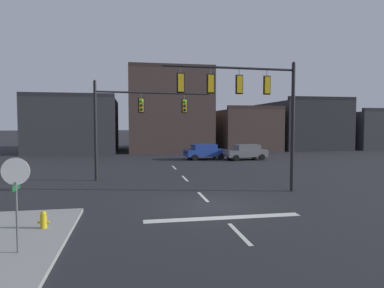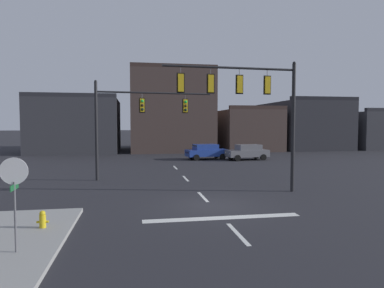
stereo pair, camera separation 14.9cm
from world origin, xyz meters
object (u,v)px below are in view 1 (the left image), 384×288
(fire_hydrant, at_px, (44,223))
(signal_mast_near_side, at_px, (251,98))
(stop_sign, at_px, (16,182))
(signal_mast_far_side, at_px, (131,114))
(car_lot_nearside, at_px, (205,151))
(car_lot_middle, at_px, (246,152))

(fire_hydrant, bearing_deg, signal_mast_near_side, 28.79)
(signal_mast_near_side, xyz_separation_m, stop_sign, (-9.50, -7.41, -3.01))
(signal_mast_far_side, distance_m, fire_hydrant, 12.24)
(stop_sign, bearing_deg, signal_mast_near_side, 37.96)
(signal_mast_near_side, height_order, fire_hydrant, signal_mast_near_side)
(signal_mast_near_side, distance_m, car_lot_nearside, 18.29)
(car_lot_nearside, xyz_separation_m, car_lot_middle, (4.14, -1.23, 0.00))
(car_lot_nearside, height_order, fire_hydrant, car_lot_nearside)
(signal_mast_near_side, relative_size, fire_hydrant, 9.82)
(car_lot_nearside, bearing_deg, signal_mast_near_side, -94.40)
(signal_mast_far_side, bearing_deg, car_lot_nearside, 56.84)
(signal_mast_near_side, bearing_deg, signal_mast_far_side, 136.64)
(signal_mast_near_side, bearing_deg, fire_hydrant, -151.21)
(signal_mast_near_side, bearing_deg, stop_sign, -142.04)
(stop_sign, relative_size, car_lot_middle, 0.62)
(car_lot_middle, height_order, fire_hydrant, car_lot_middle)
(signal_mast_near_side, xyz_separation_m, car_lot_middle, (5.50, 16.50, -4.30))
(signal_mast_far_side, height_order, car_lot_nearside, signal_mast_far_side)
(car_lot_middle, bearing_deg, signal_mast_near_side, -108.45)
(signal_mast_near_side, height_order, signal_mast_far_side, signal_mast_near_side)
(stop_sign, relative_size, car_lot_nearside, 0.61)
(signal_mast_far_side, bearing_deg, stop_sign, -103.38)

